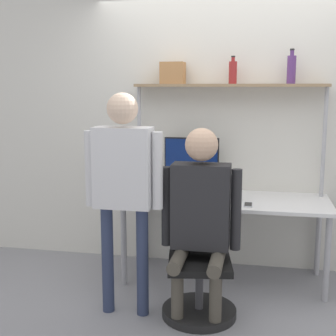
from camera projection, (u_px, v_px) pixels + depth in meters
name	position (u px, v px, depth m)	size (l,w,h in m)	color
ground_plane	(220.00, 296.00, 3.86)	(12.00, 12.00, 0.00)	gray
wall_back	(230.00, 125.00, 4.38)	(8.00, 0.06, 2.70)	silver
desk	(225.00, 206.00, 4.11)	(1.80, 0.73, 0.74)	white
shelf_unit	(229.00, 115.00, 4.21)	(1.71, 0.23, 1.73)	#997A56
monitor	(191.00, 161.00, 4.32)	(0.51, 0.18, 0.51)	black
laptop	(218.00, 194.00, 3.99)	(0.30, 0.24, 0.23)	silver
cell_phone	(248.00, 205.00, 3.86)	(0.07, 0.15, 0.01)	silver
office_chair	(199.00, 280.00, 3.53)	(0.56, 0.56, 0.89)	black
person_seated	(200.00, 209.00, 3.39)	(0.59, 0.48, 1.42)	#4C473D
person_standing	(124.00, 176.00, 3.40)	(0.59, 0.23, 1.67)	#2D3856
bottle_purple	(291.00, 69.00, 4.04)	(0.08, 0.08, 0.30)	#593372
bottle_red	(233.00, 72.00, 4.14)	(0.07, 0.07, 0.24)	maroon
storage_box	(173.00, 73.00, 4.25)	(0.21, 0.18, 0.20)	#B27A47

